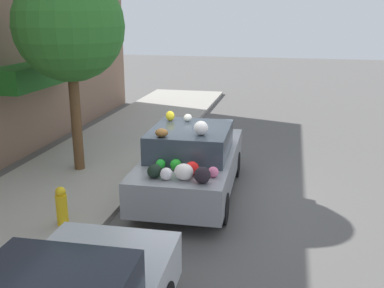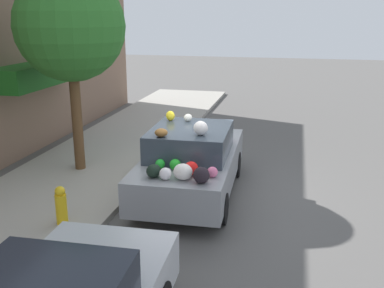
% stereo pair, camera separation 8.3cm
% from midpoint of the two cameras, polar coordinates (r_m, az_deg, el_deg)
% --- Properties ---
extents(ground_plane, '(60.00, 60.00, 0.00)m').
position_cam_midpoint_polar(ground_plane, '(9.58, -0.24, -6.31)').
color(ground_plane, '#565451').
extents(sidewalk_curb, '(24.00, 3.20, 0.12)m').
position_cam_midpoint_polar(sidewalk_curb, '(10.47, -14.82, -4.51)').
color(sidewalk_curb, '#9E998E').
rests_on(sidewalk_curb, ground).
extents(street_tree, '(2.43, 2.43, 4.50)m').
position_cam_midpoint_polar(street_tree, '(10.46, -15.00, 14.17)').
color(street_tree, brown).
rests_on(street_tree, sidewalk_curb).
extents(fire_hydrant, '(0.20, 0.20, 0.70)m').
position_cam_midpoint_polar(fire_hydrant, '(8.21, -16.00, -7.50)').
color(fire_hydrant, gold).
rests_on(fire_hydrant, sidewalk_curb).
extents(art_car, '(4.08, 1.88, 1.75)m').
position_cam_midpoint_polar(art_car, '(9.25, 0.21, -2.12)').
color(art_car, gray).
rests_on(art_car, ground).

